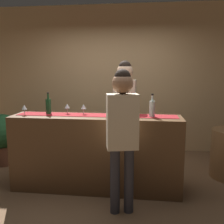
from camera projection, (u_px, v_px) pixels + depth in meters
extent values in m
plane|color=brown|center=(97.00, 187.00, 3.64)|extent=(10.00, 10.00, 0.00)
cube|color=tan|center=(113.00, 79.00, 5.26)|extent=(6.00, 0.12, 2.90)
cube|color=#543821|center=(97.00, 152.00, 3.56)|extent=(2.28, 0.60, 1.03)
cube|color=maroon|center=(96.00, 115.00, 3.47)|extent=(2.16, 0.28, 0.01)
cylinder|color=#B2C6C1|center=(152.00, 109.00, 3.33)|extent=(0.07, 0.07, 0.21)
cylinder|color=#B2C6C1|center=(152.00, 98.00, 3.31)|extent=(0.03, 0.03, 0.08)
cylinder|color=black|center=(152.00, 94.00, 3.30)|extent=(0.03, 0.03, 0.02)
cylinder|color=#194723|center=(48.00, 107.00, 3.56)|extent=(0.07, 0.07, 0.21)
cylinder|color=#194723|center=(48.00, 96.00, 3.54)|extent=(0.03, 0.03, 0.08)
cylinder|color=black|center=(48.00, 93.00, 3.53)|extent=(0.03, 0.03, 0.02)
cylinder|color=silver|center=(84.00, 114.00, 3.54)|extent=(0.06, 0.06, 0.00)
cylinder|color=silver|center=(84.00, 112.00, 3.53)|extent=(0.01, 0.01, 0.08)
cone|color=silver|center=(84.00, 106.00, 3.52)|extent=(0.07, 0.07, 0.06)
cylinder|color=silver|center=(25.00, 115.00, 3.48)|extent=(0.06, 0.06, 0.00)
cylinder|color=silver|center=(24.00, 112.00, 3.48)|extent=(0.01, 0.01, 0.08)
cone|color=silver|center=(24.00, 107.00, 3.46)|extent=(0.07, 0.07, 0.06)
cylinder|color=silver|center=(67.00, 114.00, 3.59)|extent=(0.06, 0.06, 0.00)
cylinder|color=silver|center=(67.00, 111.00, 3.59)|extent=(0.01, 0.01, 0.08)
cone|color=silver|center=(67.00, 106.00, 3.57)|extent=(0.07, 0.07, 0.06)
cylinder|color=#26262B|center=(129.00, 147.00, 4.08)|extent=(0.11, 0.11, 0.83)
cylinder|color=#26262B|center=(119.00, 147.00, 4.11)|extent=(0.11, 0.11, 0.83)
cube|color=beige|center=(125.00, 101.00, 3.98)|extent=(0.35, 0.22, 0.65)
sphere|color=#DBAD89|center=(125.00, 72.00, 3.90)|extent=(0.25, 0.25, 0.25)
sphere|color=black|center=(125.00, 67.00, 3.89)|extent=(0.19, 0.19, 0.19)
cylinder|color=#33333D|center=(115.00, 181.00, 2.92)|extent=(0.11, 0.11, 0.77)
cylinder|color=#33333D|center=(129.00, 180.00, 2.94)|extent=(0.11, 0.11, 0.77)
cube|color=beige|center=(122.00, 122.00, 2.82)|extent=(0.38, 0.27, 0.61)
sphere|color=#9E7051|center=(123.00, 83.00, 2.75)|extent=(0.23, 0.23, 0.23)
sphere|color=black|center=(123.00, 77.00, 2.74)|extent=(0.18, 0.18, 0.18)
cylinder|color=brown|center=(4.00, 155.00, 4.51)|extent=(0.37, 0.37, 0.32)
sphere|color=#23562D|center=(2.00, 131.00, 4.44)|extent=(0.60, 0.60, 0.60)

